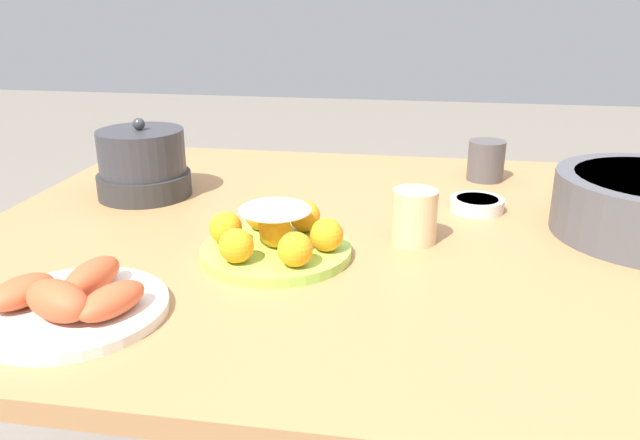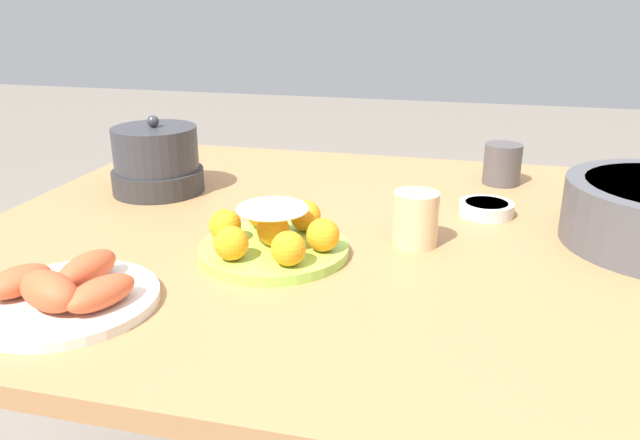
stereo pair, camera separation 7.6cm
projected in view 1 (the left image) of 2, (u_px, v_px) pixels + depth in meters
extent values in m
cylinder|color=#A87547|center=(155.00, 282.00, 1.78)|extent=(0.06, 0.06, 0.71)
cylinder|color=#A87547|center=(624.00, 318.00, 1.58)|extent=(0.06, 0.06, 0.71)
cube|color=#A87547|center=(359.00, 238.00, 1.10)|extent=(1.36, 1.08, 0.03)
cylinder|color=#99CC4C|center=(276.00, 251.00, 0.99)|extent=(0.24, 0.24, 0.02)
sphere|color=orange|center=(327.00, 235.00, 0.96)|extent=(0.05, 0.05, 0.05)
sphere|color=orange|center=(305.00, 216.00, 1.04)|extent=(0.05, 0.05, 0.05)
sphere|color=orange|center=(261.00, 215.00, 1.05)|extent=(0.05, 0.05, 0.05)
sphere|color=orange|center=(226.00, 228.00, 0.99)|extent=(0.05, 0.05, 0.05)
sphere|color=orange|center=(236.00, 246.00, 0.92)|extent=(0.05, 0.05, 0.05)
sphere|color=orange|center=(295.00, 249.00, 0.91)|extent=(0.05, 0.05, 0.05)
ellipsoid|color=white|center=(275.00, 210.00, 0.96)|extent=(0.11, 0.11, 0.02)
sphere|color=orange|center=(276.00, 231.00, 0.97)|extent=(0.05, 0.05, 0.05)
cylinder|color=beige|center=(477.00, 205.00, 1.19)|extent=(0.10, 0.10, 0.02)
cylinder|color=#9E4C1E|center=(477.00, 200.00, 1.18)|extent=(0.08, 0.08, 0.01)
cylinder|color=silver|center=(74.00, 310.00, 0.81)|extent=(0.24, 0.24, 0.01)
ellipsoid|color=#D1512D|center=(112.00, 301.00, 0.78)|extent=(0.08, 0.11, 0.04)
ellipsoid|color=#D1512D|center=(92.00, 277.00, 0.83)|extent=(0.06, 0.11, 0.04)
ellipsoid|color=#D1512D|center=(22.00, 291.00, 0.80)|extent=(0.08, 0.10, 0.04)
ellipsoid|color=#D1512D|center=(57.00, 301.00, 0.76)|extent=(0.11, 0.09, 0.05)
cylinder|color=#DBB27F|center=(414.00, 216.00, 1.03)|extent=(0.07, 0.07, 0.09)
cylinder|color=#4C4747|center=(486.00, 161.00, 1.37)|extent=(0.08, 0.08, 0.09)
cylinder|color=#2D2D2D|center=(145.00, 184.00, 1.28)|extent=(0.19, 0.19, 0.05)
cylinder|color=#333338|center=(142.00, 152.00, 1.25)|extent=(0.17, 0.17, 0.09)
sphere|color=#333338|center=(139.00, 124.00, 1.23)|extent=(0.02, 0.02, 0.02)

